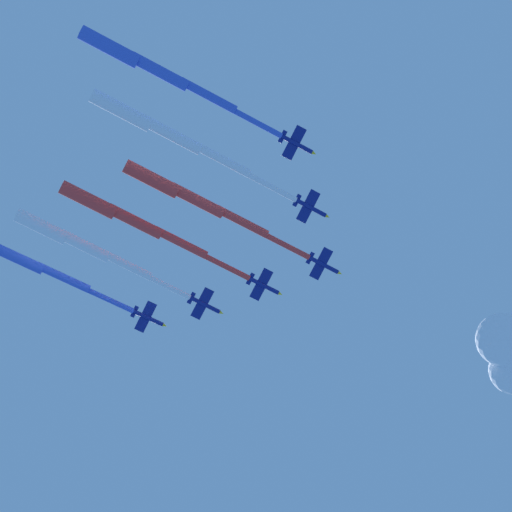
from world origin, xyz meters
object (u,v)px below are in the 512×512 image
jet_starboard_mid (159,72)px  jet_port_inner (134,222)px  jet_port_outer (15,258)px  jet_lead (197,201)px  jet_starboard_inner (171,135)px  jet_port_mid (84,246)px

jet_starboard_mid → jet_port_inner: bearing=-96.8°
jet_port_outer → jet_lead: bearing=143.0°
jet_lead → jet_starboard_inner: 17.97m
jet_lead → jet_port_outer: jet_port_outer is taller
jet_port_mid → jet_port_outer: size_ratio=0.92×
jet_starboard_inner → jet_port_inner: bearing=-84.0°
jet_lead → jet_port_outer: size_ratio=0.97×
jet_lead → jet_starboard_mid: bearing=57.3°
jet_starboard_inner → jet_port_outer: jet_port_outer is taller
jet_starboard_inner → jet_starboard_mid: size_ratio=1.04×
jet_port_inner → jet_starboard_mid: (4.48, 37.47, 2.67)m
jet_lead → jet_starboard_mid: 32.95m
jet_port_mid → jet_starboard_mid: bearing=96.9°
jet_port_mid → jet_starboard_mid: 48.19m
jet_port_inner → jet_starboard_inner: size_ratio=0.95×
jet_starboard_inner → jet_port_mid: 36.74m
jet_lead → jet_port_outer: (39.92, -30.04, 1.36)m
jet_port_mid → jet_port_outer: bearing=-31.4°
jet_lead → jet_starboard_mid: jet_starboard_mid is taller
jet_lead → jet_starboard_mid: (17.79, 27.70, 1.47)m
jet_starboard_mid → jet_starboard_inner: bearing=-117.8°
jet_lead → jet_port_inner: size_ratio=0.99×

